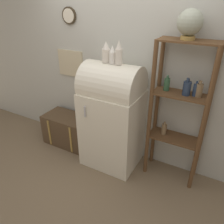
# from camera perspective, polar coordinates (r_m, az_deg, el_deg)

# --- Properties ---
(ground_plane) EXTENTS (12.00, 12.00, 0.00)m
(ground_plane) POSITION_cam_1_polar(r_m,az_deg,el_deg) (3.25, -2.07, -14.66)
(ground_plane) COLOR #7A664C
(wall_back) EXTENTS (7.00, 0.09, 2.70)m
(wall_back) POSITION_cam_1_polar(r_m,az_deg,el_deg) (3.03, 3.04, 11.60)
(wall_back) COLOR #B7B7AD
(wall_back) RESTS_ON ground_plane
(refrigerator) EXTENTS (0.76, 0.65, 1.49)m
(refrigerator) POSITION_cam_1_polar(r_m,az_deg,el_deg) (2.97, 0.03, -0.91)
(refrigerator) COLOR silver
(refrigerator) RESTS_ON ground_plane
(suitcase_trunk) EXTENTS (0.79, 0.45, 0.50)m
(suitcase_trunk) POSITION_cam_1_polar(r_m,az_deg,el_deg) (3.69, -11.22, -4.56)
(suitcase_trunk) COLOR brown
(suitcase_trunk) RESTS_ON ground_plane
(shelf_unit) EXTENTS (0.67, 0.31, 1.81)m
(shelf_unit) POSITION_cam_1_polar(r_m,az_deg,el_deg) (2.72, 17.16, 1.27)
(shelf_unit) COLOR brown
(shelf_unit) RESTS_ON ground_plane
(globe) EXTENTS (0.26, 0.26, 0.30)m
(globe) POSITION_cam_1_polar(r_m,az_deg,el_deg) (2.47, 19.69, 21.06)
(globe) COLOR #AD8942
(globe) RESTS_ON shelf_unit
(vase_left) EXTENTS (0.10, 0.10, 0.25)m
(vase_left) POSITION_cam_1_polar(r_m,az_deg,el_deg) (2.71, -1.56, 15.22)
(vase_left) COLOR silver
(vase_left) RESTS_ON refrigerator
(vase_center) EXTENTS (0.08, 0.08, 0.21)m
(vase_center) POSITION_cam_1_polar(r_m,az_deg,el_deg) (2.66, 0.09, 14.58)
(vase_center) COLOR white
(vase_center) RESTS_ON refrigerator
(vase_right) EXTENTS (0.08, 0.08, 0.28)m
(vase_right) POSITION_cam_1_polar(r_m,az_deg,el_deg) (2.62, 1.80, 15.05)
(vase_right) COLOR silver
(vase_right) RESTS_ON refrigerator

